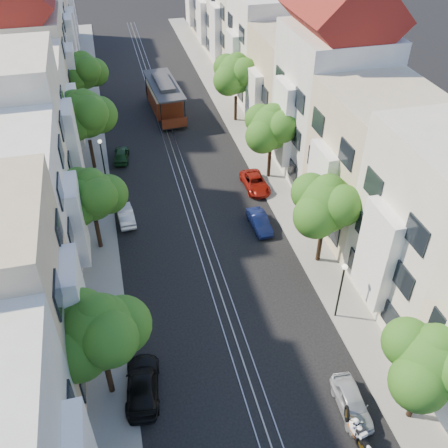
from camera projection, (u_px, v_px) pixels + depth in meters
ground at (171, 143)px, 47.52m from camera, size 200.00×200.00×0.00m
sidewalk_east at (244, 134)px, 48.85m from camera, size 2.50×80.00×0.12m
sidewalk_west at (93, 151)px, 46.11m from camera, size 2.50×80.00×0.12m
rail_left at (165, 143)px, 47.41m from camera, size 0.06×80.00×0.02m
rail_slot at (171, 143)px, 47.51m from camera, size 0.06×80.00×0.02m
rail_right at (176, 142)px, 47.61m from camera, size 0.06×80.00×0.02m
lane_line at (171, 143)px, 47.52m from camera, size 0.08×80.00×0.01m
townhouses_east at (293, 79)px, 46.50m from camera, size 7.75×72.00×12.00m
townhouses_west at (28, 106)px, 42.09m from camera, size 7.75×72.00×11.76m
tree_e_a at (432, 362)px, 22.43m from camera, size 4.72×3.87×6.27m
tree_e_b at (327, 205)px, 31.41m from camera, size 4.93×4.08×6.68m
tree_e_c at (272, 128)px, 39.91m from camera, size 4.84×3.99×6.52m
tree_e_d at (237, 75)px, 48.17m from camera, size 5.01×4.16×6.85m
tree_w_a at (100, 333)px, 23.34m from camera, size 4.93×4.08×6.68m
tree_w_b at (92, 197)px, 32.73m from camera, size 4.72×3.87×6.27m
tree_w_c at (86, 115)px, 40.74m from camera, size 5.13×4.28×7.09m
tree_w_d at (84, 72)px, 49.45m from camera, size 4.84×3.99×6.52m
lamp_east at (342, 283)px, 28.58m from camera, size 0.32×0.32×4.16m
lamp_west at (102, 156)px, 39.99m from camera, size 0.32×0.32×4.16m
sportbike_rider at (356, 430)px, 23.62m from camera, size 0.71×2.12×1.57m
cable_car at (164, 96)px, 51.24m from camera, size 3.27×8.81×3.33m
parked_car_e_near at (352, 402)px, 25.10m from camera, size 1.56×3.43×1.14m
parked_car_e_mid at (260, 222)px, 36.91m from camera, size 1.25×3.30×1.07m
parked_car_e_far at (255, 183)px, 41.07m from camera, size 1.84×3.87×1.07m
parked_car_w_near at (143, 384)px, 25.88m from camera, size 2.23×4.40×1.22m
parked_car_w_mid at (125, 215)px, 37.59m from camera, size 1.36×3.33×1.07m
parked_car_w_far at (121, 155)px, 44.68m from camera, size 1.68×3.32×1.08m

